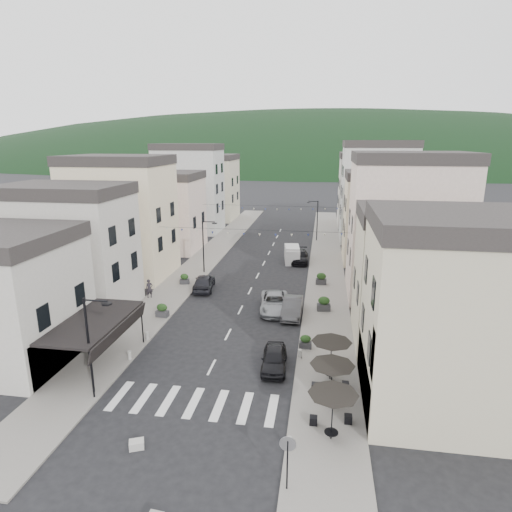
% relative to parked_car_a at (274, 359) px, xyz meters
% --- Properties ---
extents(ground, '(700.00, 700.00, 0.00)m').
position_rel_parked_car_a_xyz_m(ground, '(-4.09, -6.58, -0.68)').
color(ground, black).
rests_on(ground, ground).
extents(sidewalk_left, '(4.00, 76.00, 0.12)m').
position_rel_parked_car_a_xyz_m(sidewalk_left, '(-11.59, 25.42, -0.62)').
color(sidewalk_left, slate).
rests_on(sidewalk_left, ground).
extents(sidewalk_right, '(4.00, 76.00, 0.12)m').
position_rel_parked_car_a_xyz_m(sidewalk_right, '(3.41, 25.42, -0.62)').
color(sidewalk_right, slate).
rests_on(sidewalk_right, ground).
extents(hill_backdrop, '(640.00, 360.00, 70.00)m').
position_rel_parked_car_a_xyz_m(hill_backdrop, '(-4.09, 293.42, -0.68)').
color(hill_backdrop, black).
rests_on(hill_backdrop, ground).
extents(bistro_building, '(10.00, 8.00, 10.00)m').
position_rel_parked_car_a_xyz_m(bistro_building, '(10.41, -2.58, 4.32)').
color(bistro_building, '#BFB497').
rests_on(bistro_building, ground).
extents(boutique_awning, '(3.77, 7.50, 3.28)m').
position_rel_parked_car_a_xyz_m(boutique_awning, '(-11.34, -1.58, 2.44)').
color(boutique_awning, black).
rests_on(boutique_awning, ground).
extents(buildings_row_left, '(10.20, 54.16, 14.00)m').
position_rel_parked_car_a_xyz_m(buildings_row_left, '(-18.59, 31.17, 5.44)').
color(buildings_row_left, '#B0ACA1').
rests_on(buildings_row_left, ground).
extents(buildings_row_right, '(10.20, 54.16, 14.50)m').
position_rel_parked_car_a_xyz_m(buildings_row_right, '(10.41, 30.02, 5.64)').
color(buildings_row_right, '#BFB497').
rests_on(buildings_row_right, ground).
extents(cafe_terrace, '(2.50, 8.10, 2.53)m').
position_rel_parked_car_a_xyz_m(cafe_terrace, '(3.61, -3.78, 1.68)').
color(cafe_terrace, black).
rests_on(cafe_terrace, ground).
extents(streetlamp_left_near, '(1.70, 0.56, 6.00)m').
position_rel_parked_car_a_xyz_m(streetlamp_left_near, '(-9.91, -4.58, 3.02)').
color(streetlamp_left_near, black).
rests_on(streetlamp_left_near, ground).
extents(streetlamp_left_far, '(1.70, 0.56, 6.00)m').
position_rel_parked_car_a_xyz_m(streetlamp_left_far, '(-9.91, 19.42, 3.02)').
color(streetlamp_left_far, black).
rests_on(streetlamp_left_far, ground).
extents(streetlamp_right_far, '(1.70, 0.56, 6.00)m').
position_rel_parked_car_a_xyz_m(streetlamp_right_far, '(1.73, 37.42, 3.02)').
color(streetlamp_right_far, black).
rests_on(streetlamp_right_far, ground).
extents(traffic_sign, '(0.70, 0.07, 2.70)m').
position_rel_parked_car_a_xyz_m(traffic_sign, '(1.71, -10.08, 1.25)').
color(traffic_sign, black).
rests_on(traffic_sign, ground).
extents(bollards, '(11.66, 10.26, 0.60)m').
position_rel_parked_car_a_xyz_m(bollards, '(-4.09, -1.08, -0.26)').
color(bollards, gray).
rests_on(bollards, ground).
extents(bunting_near, '(19.00, 0.28, 0.62)m').
position_rel_parked_car_a_xyz_m(bunting_near, '(-4.09, 15.42, 4.98)').
color(bunting_near, black).
rests_on(bunting_near, ground).
extents(bunting_far, '(19.00, 0.28, 0.62)m').
position_rel_parked_car_a_xyz_m(bunting_far, '(-4.09, 31.42, 4.98)').
color(bunting_far, black).
rests_on(bunting_far, ground).
extents(parked_car_a, '(1.83, 4.06, 1.35)m').
position_rel_parked_car_a_xyz_m(parked_car_a, '(0.00, 0.00, 0.00)').
color(parked_car_a, black).
rests_on(parked_car_a, ground).
extents(parked_car_b, '(1.63, 4.61, 1.51)m').
position_rel_parked_car_a_xyz_m(parked_car_b, '(0.51, 8.89, 0.08)').
color(parked_car_b, '#373739').
rests_on(parked_car_b, ground).
extents(parked_car_c, '(3.10, 5.63, 1.49)m').
position_rel_parked_car_a_xyz_m(parked_car_c, '(-1.10, 9.75, 0.07)').
color(parked_car_c, gray).
rests_on(parked_car_c, ground).
extents(parked_car_d, '(2.19, 5.00, 1.43)m').
position_rel_parked_car_a_xyz_m(parked_car_d, '(0.21, 25.63, 0.04)').
color(parked_car_d, black).
rests_on(parked_car_d, ground).
extents(parked_car_e, '(2.43, 4.83, 1.58)m').
position_rel_parked_car_a_xyz_m(parked_car_e, '(-8.69, 14.08, 0.11)').
color(parked_car_e, black).
rests_on(parked_car_e, ground).
extents(delivery_van, '(2.22, 4.48, 2.06)m').
position_rel_parked_car_a_xyz_m(delivery_van, '(-0.78, 25.72, 0.34)').
color(delivery_van, silver).
rests_on(delivery_van, ground).
extents(pedestrian_a, '(0.77, 0.71, 1.77)m').
position_rel_parked_car_a_xyz_m(pedestrian_a, '(-13.07, 10.83, 0.33)').
color(pedestrian_a, black).
rests_on(pedestrian_a, sidewalk_left).
extents(pedestrian_b, '(0.80, 0.63, 1.60)m').
position_rel_parked_car_a_xyz_m(pedestrian_b, '(-13.29, 5.37, 0.24)').
color(pedestrian_b, '#26212C').
rests_on(pedestrian_b, sidewalk_left).
extents(concrete_block_c, '(0.84, 0.73, 0.40)m').
position_rel_parked_car_a_xyz_m(concrete_block_c, '(-5.73, -8.59, -0.48)').
color(concrete_block_c, '#ABA8A2').
rests_on(concrete_block_c, ground).
extents(planter_la, '(1.09, 0.68, 1.16)m').
position_rel_parked_car_a_xyz_m(planter_la, '(-10.24, 6.69, 0.00)').
color(planter_la, '#333235').
rests_on(planter_la, sidewalk_left).
extents(planter_lb, '(1.04, 0.69, 1.07)m').
position_rel_parked_car_a_xyz_m(planter_lb, '(-11.09, 15.21, -0.04)').
color(planter_lb, '#2C2C2F').
rests_on(planter_lb, sidewalk_left).
extents(planter_ra, '(0.89, 0.50, 0.99)m').
position_rel_parked_car_a_xyz_m(planter_ra, '(1.91, 2.91, -0.08)').
color(planter_ra, '#2C2C2F').
rests_on(planter_ra, sidewalk_right).
extents(planter_rb, '(1.19, 0.73, 1.28)m').
position_rel_parked_car_a_xyz_m(planter_rb, '(3.17, 10.16, 0.06)').
color(planter_rb, '#2D2C2F').
rests_on(planter_rb, sidewalk_right).
extents(planter_rc, '(1.10, 0.62, 1.22)m').
position_rel_parked_car_a_xyz_m(planter_rc, '(2.88, 17.26, 0.04)').
color(planter_rc, '#2A2A2C').
rests_on(planter_rc, sidewalk_right).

